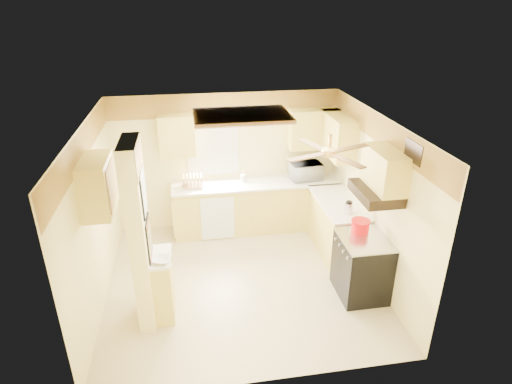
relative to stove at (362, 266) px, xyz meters
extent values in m
plane|color=#CAB48C|center=(-1.67, 0.55, -0.46)|extent=(4.00, 4.00, 0.00)
plane|color=white|center=(-1.67, 0.55, 2.04)|extent=(4.00, 4.00, 0.00)
plane|color=#F6E796|center=(-1.67, 2.45, 0.79)|extent=(4.00, 0.00, 4.00)
plane|color=#F6E796|center=(-1.67, -1.35, 0.79)|extent=(4.00, 0.00, 4.00)
plane|color=#F6E796|center=(-3.67, 0.55, 0.79)|extent=(0.00, 3.80, 3.80)
plane|color=#F6E796|center=(0.33, 0.55, 0.79)|extent=(0.00, 3.80, 3.80)
cube|color=gold|center=(-1.67, 2.43, 1.84)|extent=(4.00, 0.02, 0.40)
cube|color=#F6E796|center=(-3.02, 0.00, 0.79)|extent=(0.20, 0.70, 2.50)
cube|color=#E6D15F|center=(-2.80, 0.00, -0.01)|extent=(0.25, 0.55, 0.90)
cube|color=white|center=(-2.80, 0.00, 0.46)|extent=(0.28, 0.58, 0.04)
cube|color=#E6D15F|center=(-1.17, 2.15, -0.01)|extent=(3.00, 0.60, 0.90)
cube|color=#E6D15F|center=(0.03, 1.15, -0.01)|extent=(0.60, 1.40, 0.90)
cube|color=white|center=(-1.17, 2.14, 0.46)|extent=(3.04, 0.64, 0.04)
cube|color=white|center=(0.02, 1.15, 0.46)|extent=(0.64, 1.44, 0.04)
cube|color=white|center=(-1.92, 1.84, -0.03)|extent=(0.58, 0.02, 0.80)
cube|color=white|center=(-1.92, 2.44, 1.09)|extent=(0.92, 0.02, 1.02)
cube|color=white|center=(-1.92, 2.44, 1.09)|extent=(0.80, 0.02, 0.90)
cube|color=#E6D15F|center=(-2.52, 2.27, 1.39)|extent=(0.60, 0.35, 0.70)
cube|color=#E6D15F|center=(-0.12, 2.27, 1.39)|extent=(0.90, 0.35, 0.70)
cube|color=#E6D15F|center=(0.16, 1.80, 1.39)|extent=(0.35, 1.00, 0.70)
cube|color=#E6D15F|center=(-3.49, 0.30, 1.39)|extent=(0.35, 0.75, 0.70)
cube|color=#E6D15F|center=(0.16, 0.00, 1.49)|extent=(0.35, 0.76, 0.52)
cube|color=black|center=(0.00, 0.00, -0.01)|extent=(0.65, 0.76, 0.90)
cube|color=silver|center=(0.00, 0.00, 0.44)|extent=(0.66, 0.77, 0.02)
cylinder|color=silver|center=(-0.33, -0.25, 0.34)|extent=(0.03, 0.05, 0.05)
cylinder|color=silver|center=(-0.33, -0.08, 0.34)|extent=(0.03, 0.05, 0.05)
cylinder|color=silver|center=(-0.33, 0.08, 0.34)|extent=(0.03, 0.05, 0.05)
cylinder|color=silver|center=(-0.33, 0.25, 0.34)|extent=(0.03, 0.05, 0.05)
cube|color=black|center=(0.07, 0.00, 1.16)|extent=(0.50, 0.76, 0.14)
cube|color=black|center=(-2.91, 0.00, 1.39)|extent=(0.02, 0.42, 0.57)
cube|color=white|center=(-2.90, 0.00, 1.39)|extent=(0.01, 0.37, 0.52)
cube|color=black|center=(-2.91, 0.00, 0.74)|extent=(0.02, 0.42, 0.57)
cube|color=yellow|center=(-2.90, 0.00, 0.74)|extent=(0.01, 0.37, 0.52)
cube|color=brown|center=(-1.57, 1.05, 2.00)|extent=(1.35, 0.95, 0.06)
cube|color=white|center=(-1.57, 1.05, 1.97)|extent=(1.15, 0.75, 0.02)
cylinder|color=gold|center=(-0.67, -0.15, 1.96)|extent=(0.04, 0.04, 0.16)
cylinder|color=gold|center=(-0.67, -0.15, 1.82)|extent=(0.18, 0.18, 0.08)
cube|color=brown|center=(-0.37, -0.04, 1.82)|extent=(0.55, 0.28, 0.01)
cube|color=brown|center=(-0.78, 0.15, 1.82)|extent=(0.28, 0.55, 0.01)
cube|color=brown|center=(-0.97, -0.26, 1.82)|extent=(0.55, 0.28, 0.01)
cube|color=brown|center=(-0.56, -0.45, 1.82)|extent=(0.28, 0.55, 0.01)
cube|color=black|center=(0.31, -0.35, 1.84)|extent=(0.02, 0.40, 0.25)
imported|color=white|center=(-0.26, 2.16, 0.63)|extent=(0.59, 0.44, 0.31)
imported|color=white|center=(-2.77, -0.15, 0.51)|extent=(0.29, 0.29, 0.06)
cylinder|color=red|center=(0.01, 0.21, 0.53)|extent=(0.25, 0.25, 0.16)
cylinder|color=red|center=(0.01, 0.21, 0.63)|extent=(0.27, 0.27, 0.02)
cylinder|color=silver|center=(0.02, 0.73, 0.57)|extent=(0.13, 0.13, 0.18)
cylinder|color=black|center=(0.02, 0.73, 0.67)|extent=(0.09, 0.09, 0.03)
cube|color=tan|center=(-2.31, 2.14, 0.50)|extent=(0.38, 0.29, 0.04)
cube|color=tan|center=(-2.46, 2.14, 0.58)|extent=(0.02, 0.24, 0.21)
cube|color=tan|center=(-2.40, 2.14, 0.58)|extent=(0.02, 0.24, 0.21)
cube|color=tan|center=(-2.34, 2.14, 0.58)|extent=(0.02, 0.24, 0.21)
cube|color=tan|center=(-2.28, 2.14, 0.58)|extent=(0.02, 0.24, 0.21)
cube|color=tan|center=(-2.22, 2.14, 0.58)|extent=(0.02, 0.24, 0.21)
cube|color=tan|center=(-2.16, 2.14, 0.58)|extent=(0.02, 0.24, 0.21)
cylinder|color=white|center=(-2.40, 2.14, 0.58)|extent=(0.01, 0.21, 0.21)
cylinder|color=white|center=(-2.28, 2.14, 0.58)|extent=(0.01, 0.21, 0.21)
cylinder|color=white|center=(-1.40, 2.23, 0.55)|extent=(0.11, 0.11, 0.13)
cylinder|color=tan|center=(-1.38, 2.23, 0.58)|extent=(0.01, 0.01, 0.21)
cylinder|color=tan|center=(-1.40, 2.25, 0.58)|extent=(0.01, 0.01, 0.21)
cylinder|color=tan|center=(-1.41, 2.23, 0.58)|extent=(0.01, 0.01, 0.21)
cylinder|color=tan|center=(-1.39, 2.21, 0.58)|extent=(0.01, 0.01, 0.21)
camera|label=1|loc=(-2.33, -4.81, 3.54)|focal=30.00mm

